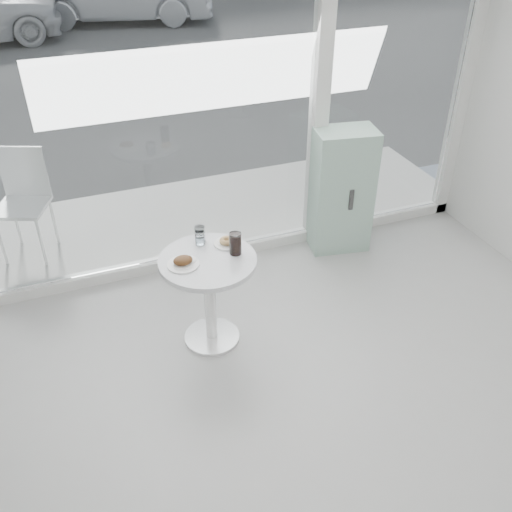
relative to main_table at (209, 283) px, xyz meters
name	(u,v)px	position (x,y,z in m)	size (l,w,h in m)	color
storefront	(230,77)	(0.57, 1.10, 1.16)	(5.00, 0.14, 3.00)	white
main_table	(209,283)	(0.00, 0.00, 0.00)	(0.72, 0.72, 0.77)	white
patio_deck	(204,213)	(0.50, 1.90, -0.53)	(5.60, 1.60, 0.05)	silver
street	(76,6)	(0.50, 14.10, -0.55)	(40.00, 24.00, 0.00)	#3C3C3C
mint_cabinet	(341,191)	(1.58, 0.88, 0.05)	(0.61, 0.46, 1.20)	#91BAA9
patio_chair	(23,196)	(-1.23, 1.80, 0.07)	(0.57, 0.57, 1.01)	white
plate_fritter	(183,262)	(-0.18, -0.01, 0.25)	(0.23, 0.23, 0.07)	white
plate_donut	(227,242)	(0.19, 0.14, 0.24)	(0.19, 0.19, 0.05)	white
water_tumbler_a	(200,238)	(0.01, 0.21, 0.27)	(0.07, 0.07, 0.11)	white
water_tumbler_b	(200,235)	(0.02, 0.24, 0.28)	(0.08, 0.08, 0.13)	white
cola_glass	(235,244)	(0.21, 0.00, 0.30)	(0.09, 0.09, 0.17)	white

